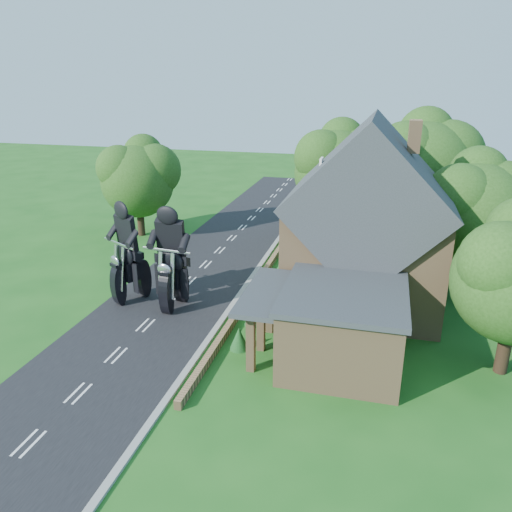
% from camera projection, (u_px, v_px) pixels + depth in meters
% --- Properties ---
extents(ground, '(120.00, 120.00, 0.00)m').
position_uv_depth(ground, '(146.00, 325.00, 25.56)').
color(ground, '#184F16').
rests_on(ground, ground).
extents(road, '(7.00, 80.00, 0.02)m').
position_uv_depth(road, '(146.00, 325.00, 25.56)').
color(road, black).
rests_on(road, ground).
extents(kerb, '(0.30, 80.00, 0.12)m').
position_uv_depth(kerb, '(213.00, 333.00, 24.68)').
color(kerb, gray).
rests_on(kerb, ground).
extents(garden_wall, '(0.30, 22.00, 0.40)m').
position_uv_depth(garden_wall, '(252.00, 292.00, 29.03)').
color(garden_wall, '#95724C').
rests_on(garden_wall, ground).
extents(house, '(9.54, 8.64, 10.24)m').
position_uv_depth(house, '(366.00, 227.00, 27.06)').
color(house, '#95724C').
rests_on(house, ground).
extents(annex, '(7.05, 5.94, 3.44)m').
position_uv_depth(annex, '(340.00, 325.00, 21.91)').
color(annex, '#95724C').
rests_on(annex, ground).
extents(tree_house_right, '(6.51, 6.00, 8.40)m').
position_uv_depth(tree_house_right, '(483.00, 207.00, 27.70)').
color(tree_house_right, black).
rests_on(tree_house_right, ground).
extents(tree_behind_house, '(7.81, 7.20, 10.08)m').
position_uv_depth(tree_behind_house, '(429.00, 164.00, 34.77)').
color(tree_behind_house, black).
rests_on(tree_behind_house, ground).
extents(tree_behind_left, '(6.94, 6.40, 9.16)m').
position_uv_depth(tree_behind_left, '(343.00, 165.00, 37.25)').
color(tree_behind_left, black).
rests_on(tree_behind_left, ground).
extents(tree_far_road, '(6.08, 5.60, 7.84)m').
position_uv_depth(tree_far_road, '(142.00, 175.00, 38.36)').
color(tree_far_road, black).
rests_on(tree_far_road, ground).
extents(shrub_a, '(0.90, 0.90, 1.10)m').
position_uv_depth(shrub_a, '(239.00, 338.00, 23.22)').
color(shrub_a, '#133E18').
rests_on(shrub_a, ground).
extents(shrub_b, '(0.90, 0.90, 1.10)m').
position_uv_depth(shrub_b, '(253.00, 315.00, 25.49)').
color(shrub_b, '#133E18').
rests_on(shrub_b, ground).
extents(shrub_c, '(0.90, 0.90, 1.10)m').
position_uv_depth(shrub_c, '(264.00, 295.00, 27.76)').
color(shrub_c, '#133E18').
rests_on(shrub_c, ground).
extents(shrub_d, '(0.90, 0.90, 1.10)m').
position_uv_depth(shrub_d, '(282.00, 264.00, 32.31)').
color(shrub_d, '#133E18').
rests_on(shrub_d, ground).
extents(shrub_e, '(0.90, 0.90, 1.10)m').
position_uv_depth(shrub_e, '(290.00, 252.00, 34.59)').
color(shrub_e, '#133E18').
rests_on(shrub_e, ground).
extents(shrub_f, '(0.90, 0.90, 1.10)m').
position_uv_depth(shrub_f, '(296.00, 241.00, 36.86)').
color(shrub_f, '#133E18').
rests_on(shrub_f, ground).
extents(motorcycle_lead, '(0.66, 1.91, 1.74)m').
position_uv_depth(motorcycle_lead, '(174.00, 293.00, 27.20)').
color(motorcycle_lead, black).
rests_on(motorcycle_lead, ground).
extents(motorcycle_follow, '(1.32, 1.87, 1.74)m').
position_uv_depth(motorcycle_follow, '(131.00, 286.00, 28.13)').
color(motorcycle_follow, black).
rests_on(motorcycle_follow, ground).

